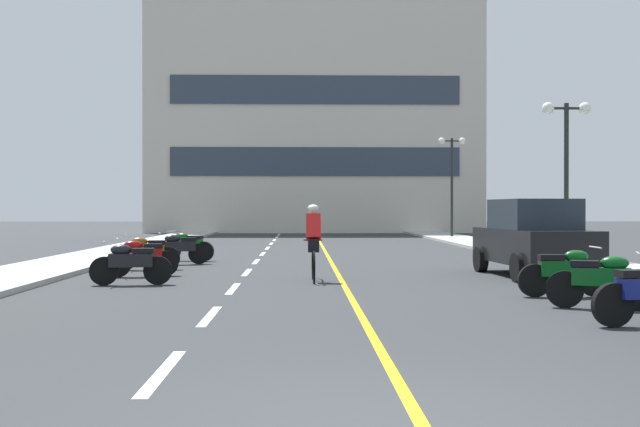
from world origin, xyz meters
name	(u,v)px	position (x,y,z in m)	size (l,w,h in m)	color
ground_plane	(320,256)	(0.00, 21.00, 0.00)	(140.00, 140.00, 0.00)	#2D3033
curb_left	(127,249)	(-7.20, 24.00, 0.06)	(2.40, 72.00, 0.12)	#A8A8A3
curb_right	(507,249)	(7.20, 24.00, 0.06)	(2.40, 72.00, 0.12)	#A8A8A3
lane_dash_0	(163,372)	(-2.00, 2.00, 0.00)	(0.14, 2.20, 0.01)	silver
lane_dash_1	(210,316)	(-2.00, 6.00, 0.00)	(0.14, 2.20, 0.01)	silver
lane_dash_2	(233,289)	(-2.00, 10.00, 0.00)	(0.14, 2.20, 0.01)	silver
lane_dash_3	(247,272)	(-2.00, 14.00, 0.00)	(0.14, 2.20, 0.01)	silver
lane_dash_4	(256,261)	(-2.00, 18.00, 0.00)	(0.14, 2.20, 0.01)	silver
lane_dash_5	(263,254)	(-2.00, 22.00, 0.00)	(0.14, 2.20, 0.01)	silver
lane_dash_6	(268,248)	(-2.00, 26.00, 0.00)	(0.14, 2.20, 0.01)	silver
lane_dash_7	(271,244)	(-2.00, 30.00, 0.00)	(0.14, 2.20, 0.01)	silver
lane_dash_8	(274,240)	(-2.00, 34.00, 0.00)	(0.14, 2.20, 0.01)	silver
lane_dash_9	(277,237)	(-2.00, 38.00, 0.00)	(0.14, 2.20, 0.01)	silver
lane_dash_10	(279,235)	(-2.00, 42.00, 0.00)	(0.14, 2.20, 0.01)	silver
lane_dash_11	(281,233)	(-2.00, 46.00, 0.00)	(0.14, 2.20, 0.01)	silver
centre_line_yellow	(325,251)	(0.25, 24.00, 0.00)	(0.12, 66.00, 0.01)	gold
office_building	(314,121)	(0.27, 49.13, 7.70)	(22.19, 8.37, 15.41)	beige
street_lamp_mid	(566,143)	(7.23, 17.46, 3.56)	(1.46, 0.36, 4.64)	black
street_lamp_far	(452,164)	(7.38, 35.97, 3.95)	(1.46, 0.36, 5.25)	black
parked_car_near	(534,238)	(4.83, 12.66, 0.92)	(2.15, 4.31, 1.82)	black
motorcycle_2	(602,280)	(4.13, 6.64, 0.47)	(1.64, 0.78, 0.92)	black
motorcycle_3	(566,271)	(4.13, 8.36, 0.47)	(1.70, 0.60, 0.92)	black
motorcycle_4	(130,263)	(-4.21, 10.77, 0.47)	(1.70, 0.60, 0.92)	black
motorcycle_5	(141,257)	(-4.39, 12.81, 0.47)	(1.65, 0.77, 0.92)	black
motorcycle_6	(146,252)	(-4.67, 14.83, 0.47)	(1.70, 0.60, 0.92)	black
motorcycle_7	(179,248)	(-4.13, 16.80, 0.47)	(1.67, 0.69, 0.92)	black
motorcycle_8	(187,245)	(-4.12, 18.36, 0.47)	(1.65, 0.76, 0.92)	black
cyclist_rider	(313,241)	(-0.37, 11.57, 0.89)	(0.42, 1.77, 1.71)	black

